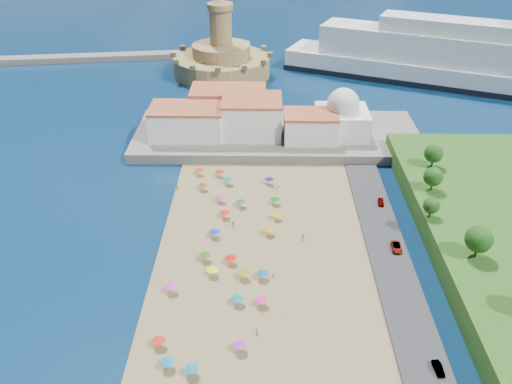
{
  "coord_description": "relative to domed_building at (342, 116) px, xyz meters",
  "views": [
    {
      "loc": [
        5.82,
        -94.12,
        75.85
      ],
      "look_at": [
        4.0,
        25.0,
        8.0
      ],
      "focal_mm": 40.0,
      "sensor_mm": 36.0,
      "label": 1
    }
  ],
  "objects": [
    {
      "name": "ground",
      "position": [
        -30.0,
        -71.0,
        -8.97
      ],
      "size": [
        700.0,
        700.0,
        0.0
      ],
      "primitive_type": "plane",
      "color": "#071938",
      "rests_on": "ground"
    },
    {
      "name": "terrace",
      "position": [
        -20.0,
        2.0,
        -7.47
      ],
      "size": [
        90.0,
        36.0,
        3.0
      ],
      "primitive_type": "cube",
      "color": "#59544C",
      "rests_on": "ground"
    },
    {
      "name": "jetty",
      "position": [
        -42.0,
        37.0,
        -7.77
      ],
      "size": [
        18.0,
        70.0,
        2.4
      ],
      "primitive_type": "cube",
      "color": "#59544C",
      "rests_on": "ground"
    },
    {
      "name": "breakwater",
      "position": [
        -140.0,
        82.0,
        -7.67
      ],
      "size": [
        199.03,
        34.77,
        2.6
      ],
      "primitive_type": "cube",
      "rotation": [
        0.0,
        0.0,
        0.14
      ],
      "color": "#59544C",
      "rests_on": "ground"
    },
    {
      "name": "waterfront_buildings",
      "position": [
        -33.05,
        2.64,
        -1.1
      ],
      "size": [
        57.0,
        29.0,
        11.0
      ],
      "color": "silver",
      "rests_on": "terrace"
    },
    {
      "name": "domed_building",
      "position": [
        0.0,
        0.0,
        0.0
      ],
      "size": [
        16.0,
        16.0,
        15.0
      ],
      "color": "silver",
      "rests_on": "terrace"
    },
    {
      "name": "fortress",
      "position": [
        -42.0,
        67.0,
        -2.29
      ],
      "size": [
        40.0,
        40.0,
        32.4
      ],
      "color": "#A58C52",
      "rests_on": "ground"
    },
    {
      "name": "cruise_ship",
      "position": [
        53.67,
        55.82,
        0.26
      ],
      "size": [
        139.3,
        76.86,
        31.2
      ],
      "color": "black",
      "rests_on": "ground"
    },
    {
      "name": "beach_parasols",
      "position": [
        -32.23,
        -78.79,
        -6.83
      ],
      "size": [
        31.16,
        113.4,
        2.2
      ],
      "color": "gray",
      "rests_on": "beach"
    },
    {
      "name": "beachgoers",
      "position": [
        -31.85,
        -62.39,
        -7.87
      ],
      "size": [
        34.6,
        98.23,
        1.81
      ],
      "color": "tan",
      "rests_on": "beach"
    },
    {
      "name": "parked_cars",
      "position": [
        6.0,
        -75.26,
        -7.63
      ],
      "size": [
        2.44,
        79.78,
        1.36
      ],
      "color": "gray",
      "rests_on": "promenade"
    },
    {
      "name": "hillside_trees",
      "position": [
        19.31,
        -80.94,
        1.01
      ],
      "size": [
        14.29,
        108.78,
        7.25
      ],
      "color": "#382314",
      "rests_on": "hillside"
    }
  ]
}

